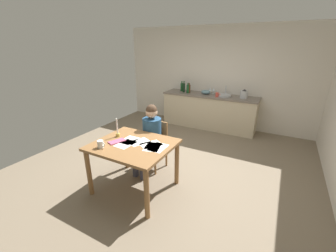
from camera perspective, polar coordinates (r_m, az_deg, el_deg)
name	(u,v)px	position (r m, az deg, el deg)	size (l,w,h in m)	color
ground_plane	(170,165)	(4.16, 0.46, -10.19)	(5.20, 5.20, 0.04)	#7A6B56
wall_back	(215,77)	(6.05, 12.42, 12.50)	(5.20, 0.12, 2.60)	silver
kitchen_counter	(209,111)	(5.89, 10.78, 3.92)	(2.46, 0.64, 0.90)	beige
dining_table	(133,151)	(3.22, -9.15, -6.49)	(1.13, 0.97, 0.77)	olive
chair_at_table	(155,143)	(3.88, -3.43, -4.42)	(0.44, 0.44, 0.85)	olive
person_seated	(150,135)	(3.68, -4.87, -2.31)	(0.36, 0.61, 1.19)	navy
coffee_mug	(101,144)	(3.13, -17.47, -4.61)	(0.13, 0.09, 0.11)	white
candlestick	(118,131)	(3.43, -13.25, -1.43)	(0.06, 0.06, 0.29)	gold
book_magazine	(117,141)	(3.27, -13.36, -3.98)	(0.12, 0.25, 0.02)	#B75277
paper_letter	(158,147)	(3.02, -2.66, -5.71)	(0.21, 0.30, 0.00)	white
paper_bill	(129,140)	(3.29, -10.29, -3.72)	(0.21, 0.30, 0.00)	white
paper_envelope	(126,144)	(3.18, -11.17, -4.69)	(0.21, 0.30, 0.00)	white
paper_receipt	(151,144)	(3.11, -4.56, -4.88)	(0.21, 0.30, 0.00)	white
paper_notice	(139,142)	(3.21, -7.64, -4.19)	(0.21, 0.30, 0.00)	white
paper_flyer	(152,147)	(3.04, -4.15, -5.55)	(0.21, 0.30, 0.00)	white
sink_unit	(224,95)	(5.68, 14.62, 7.93)	(0.36, 0.36, 0.24)	#B2B7BC
bottle_oil	(182,87)	(6.12, 3.69, 10.33)	(0.07, 0.07, 0.27)	#194C23
bottle_vinegar	(184,87)	(5.97, 4.23, 10.17)	(0.06, 0.06, 0.30)	black
bottle_wine_red	(188,89)	(5.88, 5.28, 9.84)	(0.07, 0.07, 0.27)	#194C23
bottle_sauce	(189,89)	(5.91, 5.61, 9.85)	(0.07, 0.07, 0.26)	#593319
mixing_bowl	(206,92)	(5.82, 10.02, 8.89)	(0.24, 0.24, 0.11)	#668C99
stovetop_kettle	(244,94)	(5.57, 19.53, 7.96)	(0.18, 0.18, 0.22)	#B7BABF
wine_glass_near_sink	(214,90)	(5.88, 12.06, 9.42)	(0.07, 0.07, 0.15)	silver
wine_glass_by_kettle	(210,89)	(5.91, 11.11, 9.54)	(0.07, 0.07, 0.15)	silver
teacup_on_counter	(217,95)	(5.56, 12.94, 8.13)	(0.12, 0.08, 0.11)	#D84C3F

